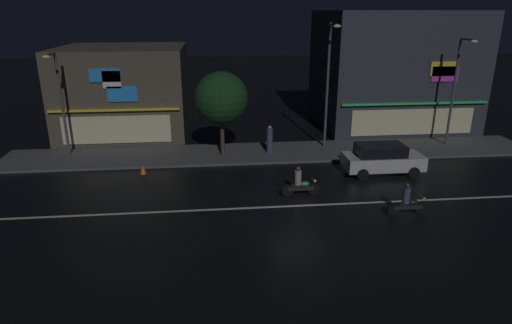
{
  "coord_description": "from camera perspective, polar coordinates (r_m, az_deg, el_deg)",
  "views": [
    {
      "loc": [
        -3.84,
        -18.1,
        8.59
      ],
      "look_at": [
        -1.64,
        2.99,
        1.18
      ],
      "focal_mm": 30.57,
      "sensor_mm": 36.0,
      "label": 1
    }
  ],
  "objects": [
    {
      "name": "street_tree",
      "position": [
        26.04,
        -4.55,
        8.28
      ],
      "size": [
        3.16,
        3.16,
        5.11
      ],
      "color": "#473323",
      "rests_on": "sidewalk_far"
    },
    {
      "name": "storefront_center_block",
      "position": [
        33.29,
        -16.68,
        8.95
      ],
      "size": [
        8.58,
        8.64,
        6.19
      ],
      "color": "#4C443A",
      "rests_on": "ground"
    },
    {
      "name": "streetlamp_east",
      "position": [
        30.69,
        24.76,
        9.33
      ],
      "size": [
        0.44,
        1.64,
        6.89
      ],
      "color": "#47494C",
      "rests_on": "sidewalk_far"
    },
    {
      "name": "lane_divider_stripe",
      "position": [
        20.4,
        5.48,
        -5.73
      ],
      "size": [
        31.54,
        0.16,
        0.01
      ],
      "primitive_type": "cube",
      "color": "beige",
      "rests_on": "ground"
    },
    {
      "name": "motorcycle_opposite_lane",
      "position": [
        21.23,
        5.76,
        -2.86
      ],
      "size": [
        1.9,
        0.6,
        1.52
      ],
      "rotation": [
        0.0,
        0.0,
        0.09
      ],
      "color": "black",
      "rests_on": "ground"
    },
    {
      "name": "sidewalk_far",
      "position": [
        27.62,
        2.32,
        1.27
      ],
      "size": [
        33.2,
        4.06,
        0.14
      ],
      "primitive_type": "cube",
      "color": "#4C4C4F",
      "rests_on": "ground"
    },
    {
      "name": "parked_car_near_kerb",
      "position": [
        24.97,
        16.19,
        0.45
      ],
      "size": [
        4.3,
        1.98,
        1.67
      ],
      "color": "silver",
      "rests_on": "ground"
    },
    {
      "name": "streetlamp_mid",
      "position": [
        27.82,
        9.49,
        10.91
      ],
      "size": [
        0.44,
        1.64,
        7.77
      ],
      "color": "#47494C",
      "rests_on": "sidewalk_far"
    },
    {
      "name": "storefront_left_block",
      "position": [
        35.46,
        17.35,
        11.43
      ],
      "size": [
        10.82,
        8.88,
        8.59
      ],
      "color": "#2D333D",
      "rests_on": "ground"
    },
    {
      "name": "traffic_cone",
      "position": [
        24.92,
        -14.56,
        -0.89
      ],
      "size": [
        0.36,
        0.36,
        0.55
      ],
      "primitive_type": "cone",
      "color": "orange",
      "rests_on": "ground"
    },
    {
      "name": "pedestrian_on_sidewalk",
      "position": [
        27.1,
        1.8,
        2.84
      ],
      "size": [
        0.37,
        0.37,
        1.73
      ],
      "rotation": [
        0.0,
        0.0,
        5.34
      ],
      "color": "#334766",
      "rests_on": "sidewalk_far"
    },
    {
      "name": "motorcycle_lead",
      "position": [
        20.29,
        19.22,
        -4.97
      ],
      "size": [
        1.9,
        0.6,
        1.52
      ],
      "rotation": [
        0.0,
        0.0,
        3.0
      ],
      "color": "black",
      "rests_on": "ground"
    },
    {
      "name": "ground_plane",
      "position": [
        20.4,
        5.48,
        -5.74
      ],
      "size": [
        140.0,
        140.0,
        0.0
      ],
      "primitive_type": "plane",
      "color": "black"
    },
    {
      "name": "streetlamp_west",
      "position": [
        28.25,
        -24.33,
        7.95
      ],
      "size": [
        0.44,
        1.64,
        6.23
      ],
      "color": "#47494C",
      "rests_on": "sidewalk_far"
    }
  ]
}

